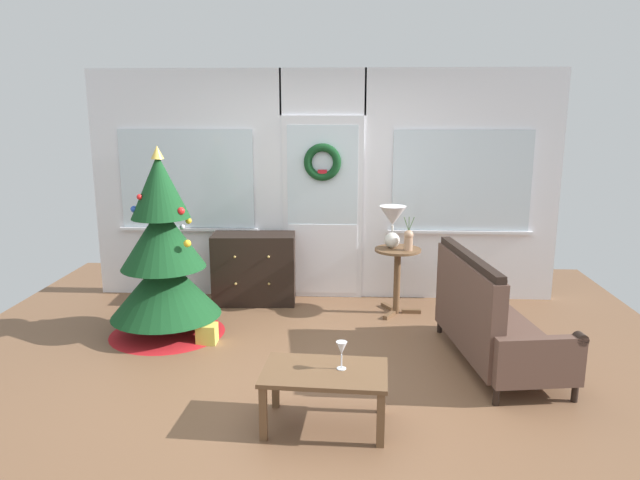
% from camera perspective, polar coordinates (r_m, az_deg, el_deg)
% --- Properties ---
extents(ground_plane, '(6.76, 6.76, 0.00)m').
position_cam_1_polar(ground_plane, '(4.95, -0.94, -12.78)').
color(ground_plane, brown).
extents(back_wall_with_door, '(5.20, 0.19, 2.55)m').
position_cam_1_polar(back_wall_with_door, '(6.61, 0.27, 5.30)').
color(back_wall_with_door, white).
rests_on(back_wall_with_door, ground).
extents(christmas_tree, '(1.10, 1.10, 1.80)m').
position_cam_1_polar(christmas_tree, '(5.74, -14.88, -2.15)').
color(christmas_tree, '#4C331E').
rests_on(christmas_tree, ground).
extents(dresser_cabinet, '(0.92, 0.48, 0.78)m').
position_cam_1_polar(dresser_cabinet, '(6.57, -6.39, -2.76)').
color(dresser_cabinet, black).
rests_on(dresser_cabinet, ground).
extents(settee_sofa, '(0.91, 1.64, 0.96)m').
position_cam_1_polar(settee_sofa, '(5.20, 15.95, -7.53)').
color(settee_sofa, black).
rests_on(settee_sofa, ground).
extents(side_table, '(0.50, 0.48, 0.70)m').
position_cam_1_polar(side_table, '(6.21, 7.49, -2.67)').
color(side_table, brown).
rests_on(side_table, ground).
extents(table_lamp, '(0.28, 0.28, 0.44)m').
position_cam_1_polar(table_lamp, '(6.14, 7.03, 1.84)').
color(table_lamp, silver).
rests_on(table_lamp, side_table).
extents(flower_vase, '(0.11, 0.10, 0.35)m').
position_cam_1_polar(flower_vase, '(6.09, 8.56, 0.09)').
color(flower_vase, tan).
rests_on(flower_vase, side_table).
extents(coffee_table, '(0.87, 0.57, 0.40)m').
position_cam_1_polar(coffee_table, '(4.07, 0.47, -13.26)').
color(coffee_table, brown).
rests_on(coffee_table, ground).
extents(wine_glass, '(0.08, 0.08, 0.20)m').
position_cam_1_polar(wine_glass, '(4.01, 2.10, -10.52)').
color(wine_glass, silver).
rests_on(wine_glass, coffee_table).
extents(gift_box, '(0.18, 0.16, 0.18)m').
position_cam_1_polar(gift_box, '(5.61, -10.87, -8.89)').
color(gift_box, '#D8C64C').
rests_on(gift_box, ground).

